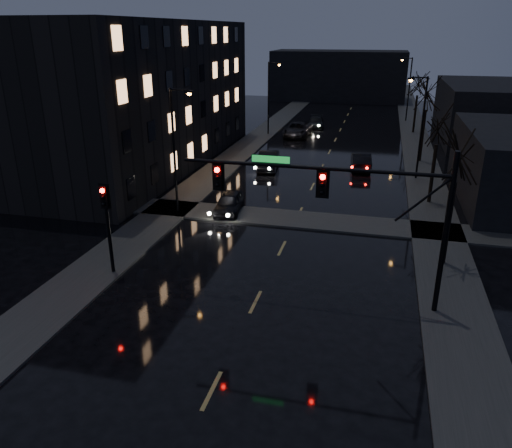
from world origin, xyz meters
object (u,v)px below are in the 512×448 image
Objects in this scene: oncoming_car_c at (298,129)px; lead_car at (361,161)px; oncoming_car_d at (316,122)px; oncoming_car_b at (268,161)px; oncoming_car_a at (229,203)px.

lead_car is (7.65, -12.77, -0.04)m from oncoming_car_c.
oncoming_car_b is at bearing -100.67° from oncoming_car_d.
oncoming_car_a is 0.70× the size of oncoming_car_c.
lead_car is (7.82, 13.26, 0.06)m from oncoming_car_a.
oncoming_car_d is at bearing 81.55° from oncoming_car_a.
lead_car is at bearing 6.73° from oncoming_car_b.
oncoming_car_b is 7.99m from lead_car.
oncoming_car_d is (1.28, 5.94, -0.12)m from oncoming_car_c.
oncoming_car_d is at bearing 79.30° from oncoming_car_b.
oncoming_car_c is 6.08m from oncoming_car_d.
oncoming_car_a is at bearing -97.10° from oncoming_car_b.
oncoming_car_c reaches higher than lead_car.
lead_car is at bearing 53.61° from oncoming_car_a.
oncoming_car_b is at bearing 7.41° from lead_car.
oncoming_car_b is (0.05, 11.39, 0.08)m from oncoming_car_a.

